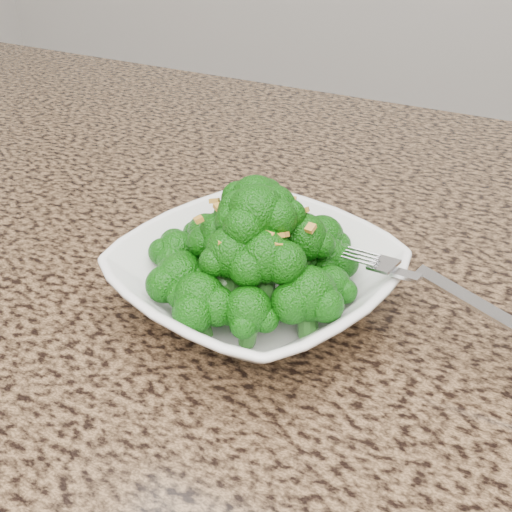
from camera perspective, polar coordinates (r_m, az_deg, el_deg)
The scene contains 5 objects.
granite_counter at distance 0.58m, azimuth -1.86°, elevation -3.06°, with size 1.64×1.04×0.03m, color brown.
bowl at distance 0.52m, azimuth 0.00°, elevation -2.19°, with size 0.22×0.22×0.05m, color white.
broccoli_pile at distance 0.49m, azimuth 0.00°, elevation 3.92°, with size 0.19×0.19×0.07m, color #105609, non-canonical shape.
garlic_topping at distance 0.47m, azimuth 0.00°, elevation 8.17°, with size 0.11×0.11×0.01m, color gold, non-canonical shape.
fork at distance 0.48m, azimuth 13.64°, elevation -1.77°, with size 0.18×0.03×0.01m, color silver, non-canonical shape.
Camera 1 is at (0.23, -0.11, 1.22)m, focal length 45.00 mm.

